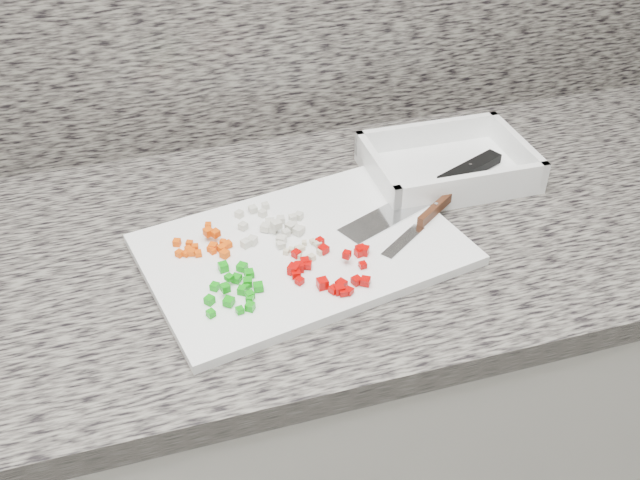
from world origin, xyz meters
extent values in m
cube|color=silver|center=(0.00, 1.44, 0.43)|extent=(3.92, 0.62, 0.86)
cube|color=slate|center=(0.00, 1.44, 0.88)|extent=(3.96, 0.64, 0.04)
cube|color=white|center=(0.10, 1.38, 0.91)|extent=(0.50, 0.38, 0.01)
cube|color=#E44A04|center=(-0.03, 1.41, 0.92)|extent=(0.01, 0.01, 0.01)
cube|color=#E44A04|center=(-0.03, 1.41, 0.92)|extent=(0.02, 0.02, 0.01)
cube|color=#E44A04|center=(-0.03, 1.44, 0.93)|extent=(0.02, 0.02, 0.01)
cube|color=#E44A04|center=(-0.03, 1.40, 0.92)|extent=(0.01, 0.01, 0.01)
cube|color=#E44A04|center=(-0.02, 1.43, 0.93)|extent=(0.02, 0.02, 0.01)
cube|color=#E44A04|center=(-0.06, 1.43, 0.92)|extent=(0.01, 0.01, 0.01)
cube|color=#E44A04|center=(-0.05, 1.42, 0.92)|extent=(0.01, 0.01, 0.01)
cube|color=#E44A04|center=(-0.02, 1.40, 0.92)|extent=(0.01, 0.01, 0.01)
cube|color=#E44A04|center=(-0.07, 1.41, 0.92)|extent=(0.01, 0.01, 0.01)
cube|color=#E44A04|center=(-0.06, 1.42, 0.92)|extent=(0.01, 0.01, 0.01)
cube|color=#E44A04|center=(-0.05, 1.40, 0.92)|extent=(0.01, 0.01, 0.01)
cube|color=#E44A04|center=(-0.01, 1.41, 0.92)|extent=(0.01, 0.01, 0.01)
cube|color=#E44A04|center=(-0.03, 1.47, 0.92)|extent=(0.01, 0.01, 0.01)
cube|color=#E44A04|center=(-0.01, 1.40, 0.92)|extent=(0.01, 0.01, 0.01)
cube|color=#E44A04|center=(-0.01, 1.42, 0.92)|extent=(0.01, 0.01, 0.01)
cube|color=#E44A04|center=(-0.06, 1.41, 0.92)|extent=(0.01, 0.01, 0.01)
cube|color=#E44A04|center=(-0.02, 1.39, 0.92)|extent=(0.02, 0.02, 0.01)
cube|color=#E44A04|center=(-0.08, 1.44, 0.92)|extent=(0.01, 0.01, 0.01)
cube|color=#E44A04|center=(-0.08, 1.41, 0.92)|extent=(0.01, 0.01, 0.01)
cube|color=beige|center=(0.08, 1.41, 0.92)|extent=(0.01, 0.01, 0.01)
cube|color=beige|center=(0.05, 1.43, 0.92)|extent=(0.02, 0.02, 0.01)
cube|color=beige|center=(0.07, 1.42, 0.93)|extent=(0.02, 0.02, 0.01)
cube|color=beige|center=(0.03, 1.41, 0.92)|extent=(0.02, 0.02, 0.01)
cube|color=beige|center=(0.09, 1.42, 0.92)|extent=(0.01, 0.01, 0.01)
cube|color=beige|center=(0.07, 1.43, 0.92)|extent=(0.02, 0.02, 0.01)
cube|color=beige|center=(0.06, 1.44, 0.92)|extent=(0.02, 0.02, 0.01)
cube|color=beige|center=(0.10, 1.45, 0.92)|extent=(0.01, 0.01, 0.01)
cube|color=beige|center=(0.08, 1.45, 0.92)|extent=(0.01, 0.01, 0.01)
cube|color=beige|center=(0.02, 1.45, 0.92)|extent=(0.02, 0.02, 0.01)
cube|color=beige|center=(0.07, 1.49, 0.92)|extent=(0.01, 0.01, 0.01)
cube|color=beige|center=(0.11, 1.45, 0.92)|extent=(0.02, 0.02, 0.01)
cube|color=beige|center=(0.06, 1.47, 0.92)|extent=(0.01, 0.01, 0.01)
cube|color=beige|center=(0.07, 1.39, 0.92)|extent=(0.01, 0.01, 0.01)
cube|color=beige|center=(0.09, 1.42, 0.92)|extent=(0.02, 0.02, 0.01)
cube|color=beige|center=(0.02, 1.48, 0.92)|extent=(0.01, 0.01, 0.01)
cube|color=beige|center=(0.10, 1.41, 0.92)|extent=(0.02, 0.02, 0.01)
cube|color=beige|center=(0.02, 1.40, 0.92)|extent=(0.02, 0.02, 0.01)
cube|color=beige|center=(0.10, 1.41, 0.92)|extent=(0.02, 0.02, 0.01)
cube|color=beige|center=(0.07, 1.40, 0.92)|extent=(0.02, 0.02, 0.01)
cube|color=beige|center=(0.05, 1.49, 0.92)|extent=(0.01, 0.01, 0.01)
cube|color=#0D990E|center=(-0.03, 1.31, 0.93)|extent=(0.01, 0.01, 0.01)
cube|color=#0D990E|center=(0.00, 1.32, 0.92)|extent=(0.01, 0.01, 0.01)
cube|color=#0D990E|center=(0.01, 1.34, 0.92)|extent=(0.01, 0.01, 0.01)
cube|color=#0D990E|center=(0.00, 1.27, 0.92)|extent=(0.02, 0.02, 0.01)
cube|color=#0D990E|center=(0.01, 1.31, 0.92)|extent=(0.01, 0.01, 0.01)
cube|color=#0D990E|center=(-0.01, 1.31, 0.92)|extent=(0.01, 0.01, 0.01)
cube|color=#0D990E|center=(-0.01, 1.33, 0.92)|extent=(0.02, 0.02, 0.01)
cube|color=#0D990E|center=(-0.02, 1.27, 0.92)|extent=(0.01, 0.01, 0.01)
cube|color=#0D990E|center=(-0.04, 1.32, 0.92)|extent=(0.01, 0.01, 0.01)
cube|color=#0D990E|center=(0.00, 1.29, 0.92)|extent=(0.01, 0.01, 0.01)
cube|color=#0D990E|center=(0.00, 1.35, 0.92)|extent=(0.02, 0.02, 0.01)
cube|color=#0D990E|center=(-0.05, 1.27, 0.92)|extent=(0.01, 0.01, 0.01)
cube|color=#0D990E|center=(0.00, 1.31, 0.92)|extent=(0.01, 0.01, 0.01)
cube|color=#0D990E|center=(-0.02, 1.33, 0.93)|extent=(0.01, 0.01, 0.01)
cube|color=#0D990E|center=(-0.03, 1.29, 0.92)|extent=(0.02, 0.02, 0.01)
cube|color=#0D990E|center=(0.01, 1.34, 0.92)|extent=(0.01, 0.01, 0.01)
cube|color=#0D990E|center=(-0.05, 1.30, 0.92)|extent=(0.02, 0.02, 0.01)
cube|color=#0D990E|center=(-0.02, 1.36, 0.92)|extent=(0.01, 0.01, 0.01)
cube|color=#0D990E|center=(0.00, 1.29, 0.92)|extent=(0.01, 0.01, 0.01)
cube|color=#AD0302|center=(0.16, 1.31, 0.92)|extent=(0.01, 0.01, 0.01)
cube|color=#AD0302|center=(0.07, 1.30, 0.92)|extent=(0.01, 0.01, 0.01)
cube|color=#AD0302|center=(0.09, 1.34, 0.92)|extent=(0.01, 0.01, 0.01)
cube|color=#AD0302|center=(0.17, 1.34, 0.92)|extent=(0.01, 0.01, 0.01)
cube|color=#AD0302|center=(0.12, 1.26, 0.92)|extent=(0.01, 0.01, 0.01)
cube|color=#AD0302|center=(0.15, 1.33, 0.93)|extent=(0.01, 0.01, 0.01)
cube|color=#AD0302|center=(0.10, 1.29, 0.92)|extent=(0.01, 0.01, 0.01)
cube|color=#AD0302|center=(0.13, 1.26, 0.92)|extent=(0.01, 0.01, 0.01)
cube|color=#AD0302|center=(0.12, 1.27, 0.92)|extent=(0.01, 0.01, 0.01)
cube|color=#AD0302|center=(0.09, 1.33, 0.92)|extent=(0.02, 0.02, 0.01)
cube|color=#AD0302|center=(0.11, 1.27, 0.92)|extent=(0.01, 0.01, 0.01)
cube|color=#AD0302|center=(0.16, 1.28, 0.92)|extent=(0.02, 0.02, 0.01)
cube|color=#AD0302|center=(0.14, 1.28, 0.92)|extent=(0.02, 0.02, 0.01)
cube|color=#AD0302|center=(0.07, 1.32, 0.92)|extent=(0.01, 0.01, 0.01)
cube|color=#AD0302|center=(0.17, 1.34, 0.92)|extent=(0.02, 0.02, 0.01)
cube|color=#AD0302|center=(0.12, 1.28, 0.92)|extent=(0.02, 0.02, 0.01)
cube|color=#AD0302|center=(0.12, 1.36, 0.92)|extent=(0.02, 0.02, 0.01)
cube|color=#AD0302|center=(0.18, 1.34, 0.92)|extent=(0.02, 0.02, 0.01)
cube|color=#AD0302|center=(0.08, 1.36, 0.92)|extent=(0.02, 0.02, 0.01)
cube|color=#AD0302|center=(0.12, 1.38, 0.92)|extent=(0.01, 0.01, 0.01)
cube|color=#AD0302|center=(0.07, 1.33, 0.92)|extent=(0.02, 0.02, 0.01)
cube|color=#AD0302|center=(0.08, 1.33, 0.92)|extent=(0.02, 0.02, 0.01)
cube|color=beige|center=(0.11, 1.38, 0.92)|extent=(0.01, 0.01, 0.01)
cube|color=beige|center=(0.09, 1.37, 0.92)|extent=(0.01, 0.01, 0.01)
cube|color=beige|center=(0.10, 1.35, 0.92)|extent=(0.01, 0.01, 0.01)
cube|color=beige|center=(0.08, 1.37, 0.92)|extent=(0.01, 0.01, 0.01)
cube|color=beige|center=(0.07, 1.37, 0.92)|extent=(0.01, 0.01, 0.01)
cube|color=beige|center=(0.08, 1.36, 0.92)|extent=(0.01, 0.01, 0.01)
cube|color=beige|center=(0.09, 1.37, 0.92)|extent=(0.01, 0.01, 0.01)
cube|color=beige|center=(0.12, 1.36, 0.92)|extent=(0.01, 0.01, 0.01)
cube|color=beige|center=(0.08, 1.34, 0.92)|extent=(0.01, 0.01, 0.01)
cube|color=beige|center=(0.10, 1.35, 0.92)|extent=(0.01, 0.01, 0.01)
cube|color=beige|center=(0.10, 1.38, 0.92)|extent=(0.01, 0.01, 0.01)
cube|color=beige|center=(0.12, 1.37, 0.92)|extent=(0.01, 0.01, 0.01)
cube|color=silver|center=(0.26, 1.42, 0.92)|extent=(0.21, 0.13, 0.00)
cube|color=black|center=(0.42, 1.49, 0.92)|extent=(0.13, 0.08, 0.02)
cylinder|color=silver|center=(0.42, 1.49, 0.93)|extent=(0.01, 0.01, 0.00)
cube|color=silver|center=(0.24, 1.35, 0.92)|extent=(0.09, 0.07, 0.00)
cube|color=#4B2212|center=(0.31, 1.40, 0.92)|extent=(0.08, 0.06, 0.02)
cylinder|color=silver|center=(0.31, 1.40, 0.93)|extent=(0.01, 0.01, 0.00)
cube|color=white|center=(0.39, 1.52, 0.91)|extent=(0.27, 0.19, 0.01)
cube|color=white|center=(0.39, 1.61, 0.93)|extent=(0.27, 0.02, 0.04)
cube|color=white|center=(0.39, 1.43, 0.93)|extent=(0.27, 0.02, 0.04)
cube|color=white|center=(0.52, 1.52, 0.93)|extent=(0.01, 0.19, 0.04)
cube|color=white|center=(0.26, 1.52, 0.93)|extent=(0.01, 0.19, 0.04)
camera|label=1|loc=(-0.11, 0.59, 1.55)|focal=40.00mm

